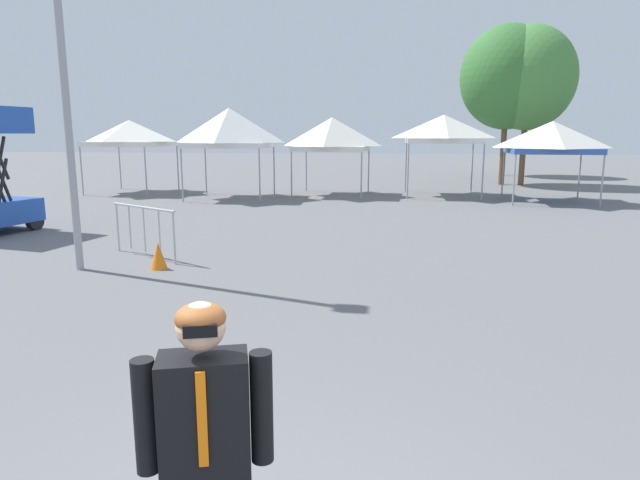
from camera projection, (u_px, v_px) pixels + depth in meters
canopy_tent_right_of_center at (130, 133)px, 23.60m from camera, size 3.25×3.25×3.11m
canopy_tent_far_right at (229, 128)px, 21.51m from camera, size 3.22×3.22×3.53m
canopy_tent_behind_center at (332, 134)px, 22.63m from camera, size 3.09×3.09×3.20m
canopy_tent_center at (443, 129)px, 22.40m from camera, size 3.03×3.03×3.30m
canopy_tent_behind_right at (552, 137)px, 20.40m from camera, size 3.23×3.23×3.00m
person_foreground at (206, 451)px, 2.63m from camera, size 0.63×0.35×1.78m
light_pole_near_lift at (60, 27)px, 9.60m from camera, size 0.36×0.36×7.64m
tree_behind_tents_right at (508, 77)px, 26.90m from camera, size 4.59×4.59×7.79m
tree_behind_tents_center at (507, 83)px, 32.95m from camera, size 4.34×4.34×7.93m
tree_behind_tents_left at (528, 78)px, 26.64m from camera, size 4.55×4.55×7.71m
crowd_barrier_by_lift at (144, 222)px, 11.31m from camera, size 1.82×1.13×1.08m
traffic_cone_lot_center at (158, 256)px, 10.40m from camera, size 0.32×0.32×0.51m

